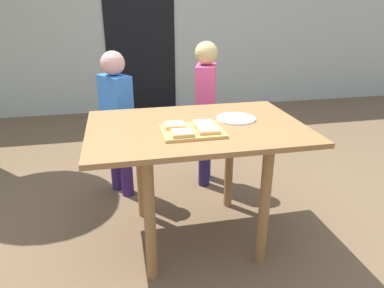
# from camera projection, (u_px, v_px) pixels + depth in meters

# --- Properties ---
(ground_plane) EXTENTS (16.00, 16.00, 0.00)m
(ground_plane) POSITION_uv_depth(u_px,v_px,m) (196.00, 235.00, 2.25)
(ground_plane) COLOR brown
(house_wall_back) EXTENTS (8.00, 0.20, 2.68)m
(house_wall_back) POSITION_uv_depth(u_px,v_px,m) (144.00, 7.00, 4.53)
(house_wall_back) COLOR #ADB2A8
(house_wall_back) RESTS_ON ground
(house_door) EXTENTS (0.90, 0.02, 2.00)m
(house_door) POSITION_uv_depth(u_px,v_px,m) (140.00, 35.00, 4.54)
(house_door) COLOR black
(house_door) RESTS_ON ground
(dining_table) EXTENTS (1.21, 0.82, 0.75)m
(dining_table) POSITION_uv_depth(u_px,v_px,m) (196.00, 144.00, 2.01)
(dining_table) COLOR olive
(dining_table) RESTS_ON ground
(cutting_board) EXTENTS (0.32, 0.26, 0.02)m
(cutting_board) POSITION_uv_depth(u_px,v_px,m) (192.00, 131.00, 1.86)
(cutting_board) COLOR tan
(cutting_board) RESTS_ON dining_table
(pizza_slice_far_left) EXTENTS (0.11, 0.10, 0.02)m
(pizza_slice_far_left) POSITION_uv_depth(u_px,v_px,m) (175.00, 125.00, 1.89)
(pizza_slice_far_left) COLOR #DEAA5C
(pizza_slice_far_left) RESTS_ON cutting_board
(pizza_slice_near_left) EXTENTS (0.11, 0.10, 0.02)m
(pizza_slice_near_left) POSITION_uv_depth(u_px,v_px,m) (182.00, 133.00, 1.78)
(pizza_slice_near_left) COLOR #DEAA5C
(pizza_slice_near_left) RESTS_ON cutting_board
(pizza_slice_near_right) EXTENTS (0.11, 0.11, 0.02)m
(pizza_slice_near_right) POSITION_uv_depth(u_px,v_px,m) (208.00, 130.00, 1.82)
(pizza_slice_near_right) COLOR #DEAA5C
(pizza_slice_near_right) RESTS_ON cutting_board
(pizza_slice_far_right) EXTENTS (0.12, 0.11, 0.02)m
(pizza_slice_far_right) POSITION_uv_depth(u_px,v_px,m) (204.00, 124.00, 1.91)
(pizza_slice_far_right) COLOR #DEAA5C
(pizza_slice_far_right) RESTS_ON cutting_board
(plate_white_right) EXTENTS (0.23, 0.23, 0.01)m
(plate_white_right) POSITION_uv_depth(u_px,v_px,m) (236.00, 118.00, 2.07)
(plate_white_right) COLOR white
(plate_white_right) RESTS_ON dining_table
(child_left) EXTENTS (0.25, 0.28, 1.09)m
(child_left) POSITION_uv_depth(u_px,v_px,m) (117.00, 116.00, 2.55)
(child_left) COLOR #381F5C
(child_left) RESTS_ON ground
(child_right) EXTENTS (0.21, 0.27, 1.13)m
(child_right) POSITION_uv_depth(u_px,v_px,m) (206.00, 105.00, 2.71)
(child_right) COLOR #251F4F
(child_right) RESTS_ON ground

